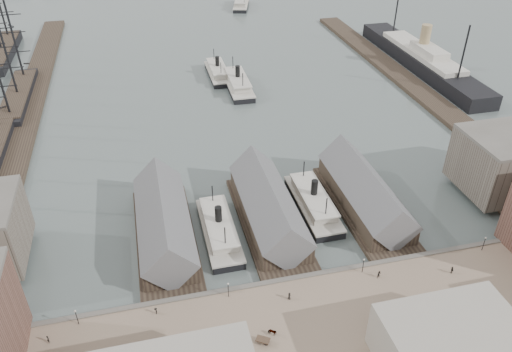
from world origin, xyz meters
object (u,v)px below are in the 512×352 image
object	(u,v)px
ferry_docked_west	(219,229)
ocean_steamer	(421,59)
horse_cart_right	(428,325)
horse_cart_center	(269,335)

from	to	relation	value
ferry_docked_west	ocean_steamer	bearing A→B (deg)	40.65
ferry_docked_west	horse_cart_right	xyz separation A→B (m)	(34.23, -39.05, 0.57)
horse_cart_center	horse_cart_right	xyz separation A→B (m)	(30.74, -5.02, -0.04)
ferry_docked_west	ocean_steamer	size ratio (longest dim) A/B	0.28
horse_cart_right	ocean_steamer	bearing A→B (deg)	-54.80
ferry_docked_west	horse_cart_center	xyz separation A→B (m)	(3.49, -34.03, 0.60)
ferry_docked_west	horse_cart_right	bearing A→B (deg)	-48.77
horse_cart_center	horse_cart_right	bearing A→B (deg)	-66.95
ferry_docked_west	horse_cart_right	size ratio (longest dim) A/B	5.58
ferry_docked_west	horse_cart_right	distance (m)	51.93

